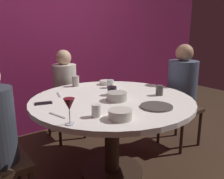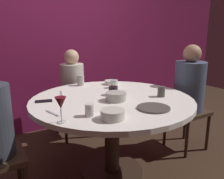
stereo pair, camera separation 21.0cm
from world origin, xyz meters
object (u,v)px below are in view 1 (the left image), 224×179
wine_glass (69,106)px  bowl_small_white (106,82)px  seated_diner_right (182,85)px  bowl_salad_center (120,114)px  cup_near_candle (96,111)px  cell_phone (43,103)px  cup_center_front (110,84)px  dining_table (112,113)px  cup_by_left_diner (76,81)px  bowl_serving_large (117,96)px  dinner_plate (156,106)px  seated_diner_back (65,85)px  cup_by_right_diner (159,90)px  candle_holder (112,91)px

wine_glass → bowl_small_white: 1.19m
seated_diner_right → bowl_salad_center: 1.35m
bowl_small_white → cup_near_candle: bearing=-128.8°
cell_phone → cup_near_candle: 0.56m
cup_center_front → cup_near_candle: bearing=-132.7°
wine_glass → cup_near_candle: wine_glass is taller
cell_phone → seated_diner_right: bearing=96.9°
dining_table → seated_diner_right: bearing=0.0°
cell_phone → cup_by_left_diner: (0.52, 0.40, 0.05)m
bowl_serving_large → seated_diner_right: bearing=4.8°
bowl_salad_center → bowl_small_white: bowl_salad_center is taller
wine_glass → dinner_plate: size_ratio=0.68×
dinner_plate → cup_by_left_diner: cup_by_left_diner is taller
cell_phone → bowl_salad_center: (0.30, -0.66, 0.03)m
seated_diner_right → dinner_plate: seated_diner_right is taller
cell_phone → cup_by_left_diner: cup_by_left_diner is taller
seated_diner_right → wine_glass: size_ratio=6.87×
seated_diner_back → bowl_small_white: 0.58m
cup_near_candle → cup_by_left_diner: 0.98m
bowl_small_white → dining_table: bearing=-119.3°
dinner_plate → cup_center_front: (0.09, 0.75, 0.04)m
seated_diner_back → bowl_serving_large: seated_diner_back is taller
bowl_serving_large → cup_center_front: cup_center_front is taller
bowl_serving_large → bowl_salad_center: size_ratio=1.07×
seated_diner_back → cup_near_candle: bearing=-15.9°
bowl_salad_center → cup_near_candle: cup_near_candle is taller
dining_table → cup_by_right_diner: cup_by_right_diner is taller
dinner_plate → seated_diner_back: bearing=95.3°
dining_table → cup_by_left_diner: 0.64m
dining_table → wine_glass: 0.72m
bowl_serving_large → cup_near_candle: (-0.36, -0.23, 0.01)m
seated_diner_right → seated_diner_back: bearing=-44.5°
cell_phone → candle_holder: bearing=93.5°
bowl_small_white → bowl_serving_large: bearing=-116.3°
seated_diner_right → cup_by_right_diner: size_ratio=12.61×
candle_holder → wine_glass: 0.77m
bowl_small_white → cup_by_right_diner: cup_by_right_diner is taller
cup_by_right_diner → seated_diner_back: bearing=109.6°
dining_table → cup_by_right_diner: 0.49m
dining_table → wine_glass: (-0.58, -0.33, 0.27)m
candle_holder → cup_near_candle: 0.59m
bowl_serving_large → cup_by_left_diner: cup_by_left_diner is taller
cup_center_front → cell_phone: bearing=-171.2°
wine_glass → cup_by_left_diner: 1.09m
bowl_salad_center → cup_center_front: 0.91m
dinner_plate → cup_by_right_diner: 0.37m
cell_phone → cup_by_right_diner: (0.98, -0.39, 0.04)m
seated_diner_back → wine_glass: seated_diner_back is taller
candle_holder → bowl_serving_large: (-0.07, -0.17, -0.01)m
seated_diner_back → cell_phone: 0.97m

